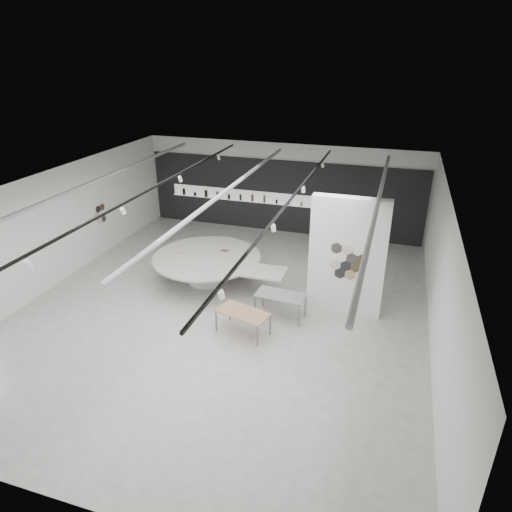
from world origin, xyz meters
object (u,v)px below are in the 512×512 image
(display_island, at_px, (209,265))
(partition_column, at_px, (347,257))
(kitchen_counter, at_px, (352,232))
(sample_table_wood, at_px, (243,314))
(sample_table_stone, at_px, (281,297))

(display_island, bearing_deg, partition_column, -7.33)
(display_island, relative_size, kitchen_counter, 2.96)
(display_island, relative_size, sample_table_wood, 2.93)
(partition_column, xyz_separation_m, sample_table_stone, (-1.73, -0.90, -1.12))
(sample_table_wood, distance_m, kitchen_counter, 7.89)
(display_island, bearing_deg, sample_table_stone, -27.25)
(display_island, distance_m, sample_table_wood, 3.37)
(sample_table_wood, height_order, kitchen_counter, kitchen_counter)
(partition_column, relative_size, sample_table_stone, 2.40)
(partition_column, bearing_deg, sample_table_wood, -140.59)
(sample_table_wood, bearing_deg, kitchen_counter, 74.43)
(partition_column, height_order, sample_table_stone, partition_column)
(partition_column, relative_size, display_island, 0.77)
(display_island, distance_m, kitchen_counter, 6.54)
(display_island, height_order, sample_table_stone, display_island)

